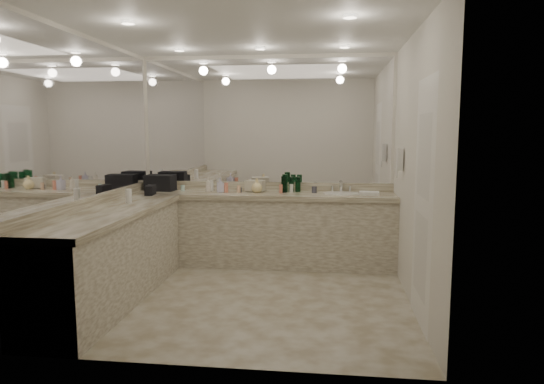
# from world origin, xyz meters

# --- Properties ---
(floor) EXTENTS (3.20, 3.20, 0.00)m
(floor) POSITION_xyz_m (0.00, 0.00, 0.00)
(floor) COLOR #BDB6A3
(floor) RESTS_ON ground
(ceiling) EXTENTS (3.20, 3.20, 0.00)m
(ceiling) POSITION_xyz_m (0.00, 0.00, 2.60)
(ceiling) COLOR white
(ceiling) RESTS_ON floor
(wall_back) EXTENTS (3.20, 0.02, 2.60)m
(wall_back) POSITION_xyz_m (0.00, 1.50, 1.30)
(wall_back) COLOR silver
(wall_back) RESTS_ON floor
(wall_left) EXTENTS (0.02, 3.00, 2.60)m
(wall_left) POSITION_xyz_m (-1.60, 0.00, 1.30)
(wall_left) COLOR silver
(wall_left) RESTS_ON floor
(wall_right) EXTENTS (0.02, 3.00, 2.60)m
(wall_right) POSITION_xyz_m (1.60, 0.00, 1.30)
(wall_right) COLOR silver
(wall_right) RESTS_ON floor
(vanity_back_base) EXTENTS (3.20, 0.60, 0.84)m
(vanity_back_base) POSITION_xyz_m (0.00, 1.20, 0.42)
(vanity_back_base) COLOR beige
(vanity_back_base) RESTS_ON floor
(vanity_back_top) EXTENTS (3.20, 0.64, 0.06)m
(vanity_back_top) POSITION_xyz_m (0.00, 1.19, 0.87)
(vanity_back_top) COLOR beige
(vanity_back_top) RESTS_ON vanity_back_base
(vanity_left_base) EXTENTS (0.60, 2.40, 0.84)m
(vanity_left_base) POSITION_xyz_m (-1.30, -0.30, 0.42)
(vanity_left_base) COLOR beige
(vanity_left_base) RESTS_ON floor
(vanity_left_top) EXTENTS (0.64, 2.42, 0.06)m
(vanity_left_top) POSITION_xyz_m (-1.29, -0.30, 0.87)
(vanity_left_top) COLOR beige
(vanity_left_top) RESTS_ON vanity_left_base
(backsplash_back) EXTENTS (3.20, 0.04, 0.10)m
(backsplash_back) POSITION_xyz_m (0.00, 1.48, 0.95)
(backsplash_back) COLOR beige
(backsplash_back) RESTS_ON vanity_back_top
(backsplash_left) EXTENTS (0.04, 3.00, 0.10)m
(backsplash_left) POSITION_xyz_m (-1.58, 0.00, 0.95)
(backsplash_left) COLOR beige
(backsplash_left) RESTS_ON vanity_left_top
(mirror_back) EXTENTS (3.12, 0.01, 1.55)m
(mirror_back) POSITION_xyz_m (0.00, 1.49, 1.77)
(mirror_back) COLOR white
(mirror_back) RESTS_ON wall_back
(mirror_left) EXTENTS (0.01, 2.92, 1.55)m
(mirror_left) POSITION_xyz_m (-1.59, 0.00, 1.77)
(mirror_left) COLOR white
(mirror_left) RESTS_ON wall_left
(sink) EXTENTS (0.44, 0.44, 0.03)m
(sink) POSITION_xyz_m (0.95, 1.20, 0.90)
(sink) COLOR white
(sink) RESTS_ON vanity_back_top
(faucet) EXTENTS (0.24, 0.16, 0.14)m
(faucet) POSITION_xyz_m (0.95, 1.41, 0.97)
(faucet) COLOR silver
(faucet) RESTS_ON vanity_back_top
(wall_phone) EXTENTS (0.06, 0.10, 0.24)m
(wall_phone) POSITION_xyz_m (1.56, 0.70, 1.35)
(wall_phone) COLOR white
(wall_phone) RESTS_ON wall_right
(door) EXTENTS (0.02, 0.82, 2.10)m
(door) POSITION_xyz_m (1.59, -0.50, 1.05)
(door) COLOR white
(door) RESTS_ON wall_right
(black_toiletry_bag) EXTENTS (0.37, 0.25, 0.20)m
(black_toiletry_bag) POSITION_xyz_m (-1.33, 1.24, 1.00)
(black_toiletry_bag) COLOR black
(black_toiletry_bag) RESTS_ON vanity_back_top
(black_bag_spill) EXTENTS (0.11, 0.21, 0.11)m
(black_bag_spill) POSITION_xyz_m (-1.30, 0.81, 0.95)
(black_bag_spill) COLOR black
(black_bag_spill) RESTS_ON vanity_left_top
(cream_cosmetic_case) EXTENTS (0.26, 0.19, 0.13)m
(cream_cosmetic_case) POSITION_xyz_m (-0.12, 1.28, 0.97)
(cream_cosmetic_case) COLOR beige
(cream_cosmetic_case) RESTS_ON vanity_back_top
(hand_towel) EXTENTS (0.24, 0.17, 0.04)m
(hand_towel) POSITION_xyz_m (1.27, 1.13, 0.92)
(hand_towel) COLOR white
(hand_towel) RESTS_ON vanity_back_top
(lotion_left) EXTENTS (0.07, 0.07, 0.15)m
(lotion_left) POSITION_xyz_m (-1.30, 0.18, 0.98)
(lotion_left) COLOR white
(lotion_left) RESTS_ON vanity_left_top
(soap_bottle_a) EXTENTS (0.08, 0.08, 0.18)m
(soap_bottle_a) POSITION_xyz_m (-0.69, 1.17, 0.99)
(soap_bottle_a) COLOR silver
(soap_bottle_a) RESTS_ON vanity_back_top
(soap_bottle_b) EXTENTS (0.10, 0.11, 0.18)m
(soap_bottle_b) POSITION_xyz_m (-0.54, 1.17, 0.99)
(soap_bottle_b) COLOR silver
(soap_bottle_b) RESTS_ON vanity_back_top
(soap_bottle_c) EXTENTS (0.17, 0.17, 0.18)m
(soap_bottle_c) POSITION_xyz_m (-0.08, 1.19, 0.99)
(soap_bottle_c) COLOR #F4DD97
(soap_bottle_c) RESTS_ON vanity_back_top
(green_bottle_0) EXTENTS (0.06, 0.06, 0.19)m
(green_bottle_0) POSITION_xyz_m (0.33, 1.32, 0.99)
(green_bottle_0) COLOR #0F4A24
(green_bottle_0) RESTS_ON vanity_back_top
(green_bottle_1) EXTENTS (0.07, 0.07, 0.19)m
(green_bottle_1) POSITION_xyz_m (0.41, 1.33, 0.99)
(green_bottle_1) COLOR #0F4A24
(green_bottle_1) RESTS_ON vanity_back_top
(green_bottle_2) EXTENTS (0.07, 0.07, 0.22)m
(green_bottle_2) POSITION_xyz_m (0.25, 1.33, 1.01)
(green_bottle_2) COLOR #0F4A24
(green_bottle_2) RESTS_ON vanity_back_top
(green_bottle_3) EXTENTS (0.07, 0.07, 0.20)m
(green_bottle_3) POSITION_xyz_m (0.25, 1.25, 1.00)
(green_bottle_3) COLOR #0F4A24
(green_bottle_3) RESTS_ON vanity_back_top
(amenity_bottle_0) EXTENTS (0.05, 0.05, 0.10)m
(amenity_bottle_0) POSITION_xyz_m (0.34, 1.27, 0.95)
(amenity_bottle_0) COLOR white
(amenity_bottle_0) RESTS_ON vanity_back_top
(amenity_bottle_1) EXTENTS (0.04, 0.04, 0.06)m
(amenity_bottle_1) POSITION_xyz_m (-0.53, 1.16, 0.93)
(amenity_bottle_1) COLOR silver
(amenity_bottle_1) RESTS_ON vanity_back_top
(amenity_bottle_2) EXTENTS (0.04, 0.04, 0.06)m
(amenity_bottle_2) POSITION_xyz_m (-0.29, 1.18, 0.93)
(amenity_bottle_2) COLOR #3F3F4C
(amenity_bottle_2) RESTS_ON vanity_back_top
(amenity_bottle_3) EXTENTS (0.06, 0.06, 0.08)m
(amenity_bottle_3) POSITION_xyz_m (0.62, 1.25, 0.94)
(amenity_bottle_3) COLOR #3F3F4C
(amenity_bottle_3) RESTS_ON vanity_back_top
(amenity_bottle_4) EXTENTS (0.06, 0.06, 0.13)m
(amenity_bottle_4) POSITION_xyz_m (-0.68, 1.29, 0.96)
(amenity_bottle_4) COLOR white
(amenity_bottle_4) RESTS_ON vanity_back_top
(amenity_bottle_5) EXTENTS (0.04, 0.04, 0.09)m
(amenity_bottle_5) POSITION_xyz_m (-0.30, 1.14, 0.95)
(amenity_bottle_5) COLOR #E0B28C
(amenity_bottle_5) RESTS_ON vanity_back_top
(amenity_bottle_6) EXTENTS (0.05, 0.05, 0.12)m
(amenity_bottle_6) POSITION_xyz_m (-0.46, 1.16, 0.96)
(amenity_bottle_6) COLOR #E57F66
(amenity_bottle_6) RESTS_ON vanity_back_top
(amenity_bottle_7) EXTENTS (0.05, 0.05, 0.08)m
(amenity_bottle_7) POSITION_xyz_m (-1.04, 1.24, 0.94)
(amenity_bottle_7) COLOR silver
(amenity_bottle_7) RESTS_ON vanity_back_top
(amenity_bottle_8) EXTENTS (0.04, 0.04, 0.11)m
(amenity_bottle_8) POSITION_xyz_m (0.22, 1.16, 0.95)
(amenity_bottle_8) COLOR #E57F66
(amenity_bottle_8) RESTS_ON vanity_back_top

